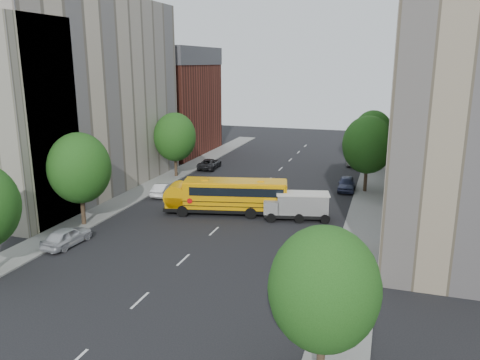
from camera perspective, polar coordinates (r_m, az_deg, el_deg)
The scene contains 23 objects.
ground at distance 40.21m, azimuth -2.16°, elevation -5.30°, with size 120.00×120.00×0.00m, color black.
sidewalk_left at distance 49.29m, azimuth -12.81°, elevation -1.88°, with size 3.00×80.00×0.12m, color slate.
sidewalk_right at distance 42.75m, azimuth 14.91°, elevation -4.51°, with size 3.00×80.00×0.12m, color slate.
lane_markings at distance 49.28m, azimuth 1.81°, elevation -1.60°, with size 0.15×64.00×0.01m, color silver.
building_left_cream at distance 52.02m, azimuth -19.12°, elevation 9.67°, with size 10.00×26.00×20.00m, color #BCAD97.
building_left_redbrick at distance 71.10m, azimuth -8.21°, elevation 8.49°, with size 10.00×15.00×13.00m, color maroon.
building_left_near at distance 44.22m, azimuth -27.10°, elevation 6.27°, with size 10.00×7.00×17.00m, color #B6AE8E.
building_right_near at distance 31.85m, azimuth 26.61°, elevation 3.80°, with size 10.00×7.00×17.00m, color gray.
building_right_far at distance 55.97m, azimuth 23.15°, elevation 8.56°, with size 10.00×22.00×18.00m, color #B6AE8E.
building_right_sidewall at distance 45.06m, azimuth 24.28°, elevation 7.33°, with size 10.10×0.30×18.00m, color brown.
street_tree_1 at distance 40.60m, azimuth -18.99°, elevation 1.38°, with size 5.12×5.12×7.90m.
street_tree_2 at distance 55.78m, azimuth -7.95°, elevation 5.21°, with size 4.99×4.99×7.71m.
street_tree_3 at distance 19.85m, azimuth 10.20°, elevation -12.94°, with size 4.61×4.61×7.11m.
street_tree_4 at distance 50.32m, azimuth 15.32°, elevation 4.16°, with size 5.25×5.25×8.10m.
street_tree_5 at distance 62.23m, azimuth 15.88°, elevation 5.62°, with size 4.86×4.86×7.51m.
school_bus at distance 42.20m, azimuth -1.68°, elevation -1.80°, with size 11.65×5.01×3.21m.
safari_truck at distance 41.09m, azimuth 7.01°, elevation -3.09°, with size 5.95×3.27×2.42m.
parked_car_0 at distance 37.64m, azimuth -20.36°, elevation -6.46°, with size 1.70×4.22×1.44m, color #BBBDC2.
parked_car_1 at distance 48.94m, azimuth -9.35°, elevation -1.12°, with size 1.37×3.93×1.29m, color white.
parked_car_2 at distance 60.53m, azimuth -3.72°, elevation 2.01°, with size 2.17×4.70×1.31m, color black.
parked_car_3 at distance 31.38m, azimuth 8.63°, elevation -10.00°, with size 1.82×4.49×1.30m, color maroon.
parked_car_4 at distance 51.43m, azimuth 12.83°, elevation -0.43°, with size 1.74×4.32×1.47m, color #383F62.
parked_car_5 at distance 64.39m, azimuth 13.74°, elevation 2.43°, with size 1.54×4.41×1.45m, color #A0A29D.
Camera 1 is at (13.07, -35.57, 13.44)m, focal length 35.00 mm.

